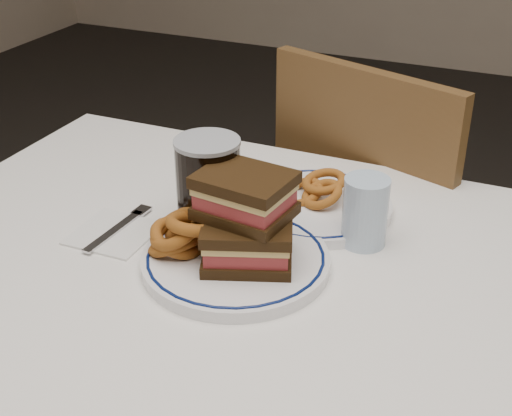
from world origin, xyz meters
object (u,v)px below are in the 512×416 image
at_px(beer_mug, 211,190).
at_px(far_plate, 316,205).
at_px(main_plate, 236,260).
at_px(reuben_sandwich, 246,219).
at_px(chair_far, 384,237).

distance_m(beer_mug, far_plate, 0.21).
bearing_deg(main_plate, reuben_sandwich, 0.05).
xyz_separation_m(chair_far, main_plate, (-0.10, -0.58, 0.26)).
distance_m(main_plate, far_plate, 0.22).
height_order(chair_far, main_plate, chair_far).
xyz_separation_m(chair_far, beer_mug, (-0.17, -0.52, 0.33)).
bearing_deg(beer_mug, far_plate, 51.14).
distance_m(chair_far, main_plate, 0.64).
xyz_separation_m(reuben_sandwich, beer_mug, (-0.09, 0.06, 0.00)).
relative_size(main_plate, reuben_sandwich, 1.76).
bearing_deg(chair_far, far_plate, -96.85).
relative_size(reuben_sandwich, beer_mug, 0.95).
bearing_deg(main_plate, beer_mug, 139.41).
distance_m(reuben_sandwich, far_plate, 0.23).
distance_m(chair_far, beer_mug, 0.64).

